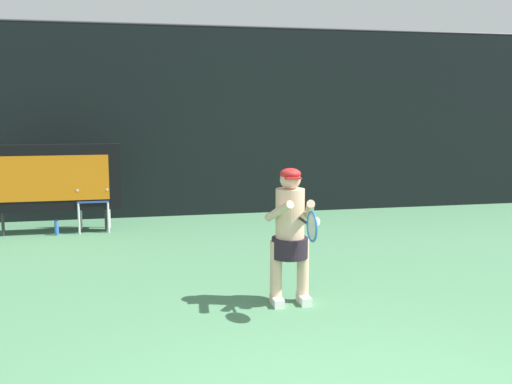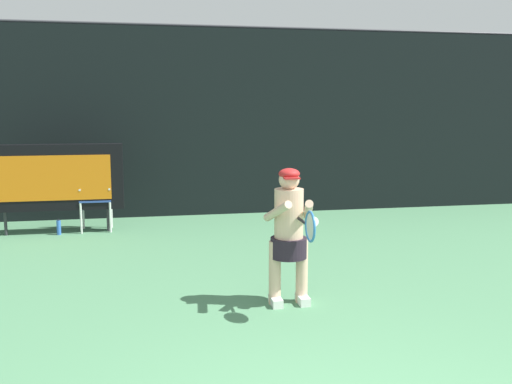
{
  "view_description": "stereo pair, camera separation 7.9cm",
  "coord_description": "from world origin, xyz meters",
  "px_view_note": "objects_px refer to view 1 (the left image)",
  "views": [
    {
      "loc": [
        -1.3,
        -2.78,
        2.11
      ],
      "look_at": [
        0.18,
        4.28,
        1.05
      ],
      "focal_mm": 40.69,
      "sensor_mm": 36.0,
      "label": 1
    },
    {
      "loc": [
        -1.23,
        -2.8,
        2.11
      ],
      "look_at": [
        0.18,
        4.28,
        1.05
      ],
      "focal_mm": 40.69,
      "sensor_mm": 36.0,
      "label": 2
    }
  ],
  "objects_px": {
    "umpire_chair": "(94,195)",
    "tennis_player": "(290,231)",
    "water_bottle": "(57,228)",
    "scoreboard": "(53,178)",
    "tennis_racket": "(311,226)"
  },
  "relations": [
    {
      "from": "scoreboard",
      "to": "water_bottle",
      "type": "bearing_deg",
      "value": -75.56
    },
    {
      "from": "tennis_racket",
      "to": "tennis_player",
      "type": "bearing_deg",
      "value": 88.38
    },
    {
      "from": "tennis_racket",
      "to": "water_bottle",
      "type": "bearing_deg",
      "value": 114.16
    },
    {
      "from": "umpire_chair",
      "to": "tennis_player",
      "type": "distance_m",
      "value": 4.92
    },
    {
      "from": "water_bottle",
      "to": "tennis_racket",
      "type": "distance_m",
      "value": 5.53
    },
    {
      "from": "tennis_player",
      "to": "umpire_chair",
      "type": "bearing_deg",
      "value": 118.03
    },
    {
      "from": "water_bottle",
      "to": "tennis_racket",
      "type": "height_order",
      "value": "tennis_racket"
    },
    {
      "from": "umpire_chair",
      "to": "tennis_player",
      "type": "height_order",
      "value": "tennis_player"
    },
    {
      "from": "scoreboard",
      "to": "umpire_chair",
      "type": "xyz_separation_m",
      "value": [
        0.63,
        0.17,
        -0.33
      ]
    },
    {
      "from": "water_bottle",
      "to": "umpire_chair",
      "type": "bearing_deg",
      "value": 25.5
    },
    {
      "from": "umpire_chair",
      "to": "water_bottle",
      "type": "xyz_separation_m",
      "value": [
        -0.6,
        -0.29,
        -0.5
      ]
    },
    {
      "from": "scoreboard",
      "to": "umpire_chair",
      "type": "distance_m",
      "value": 0.73
    },
    {
      "from": "water_bottle",
      "to": "tennis_player",
      "type": "relative_size",
      "value": 0.18
    },
    {
      "from": "scoreboard",
      "to": "umpire_chair",
      "type": "height_order",
      "value": "scoreboard"
    },
    {
      "from": "tennis_player",
      "to": "water_bottle",
      "type": "bearing_deg",
      "value": 125.68
    }
  ]
}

